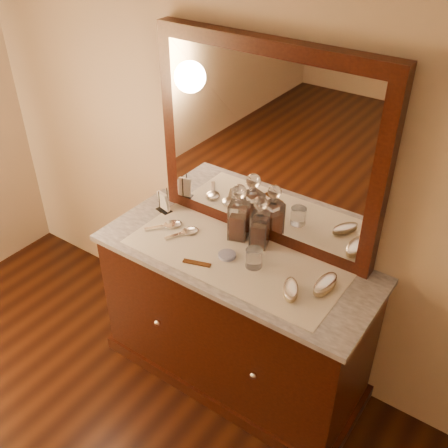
% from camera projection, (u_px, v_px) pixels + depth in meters
% --- Properties ---
extents(dresser_cabinet, '(1.40, 0.55, 0.82)m').
position_uv_depth(dresser_cabinet, '(235.00, 320.00, 2.82)').
color(dresser_cabinet, black).
rests_on(dresser_cabinet, floor).
extents(dresser_plinth, '(1.46, 0.59, 0.08)m').
position_uv_depth(dresser_plinth, '(234.00, 366.00, 3.03)').
color(dresser_plinth, black).
rests_on(dresser_plinth, floor).
extents(knob_left, '(0.04, 0.04, 0.04)m').
position_uv_depth(knob_left, '(157.00, 323.00, 2.75)').
color(knob_left, silver).
rests_on(knob_left, dresser_cabinet).
extents(knob_right, '(0.04, 0.04, 0.04)m').
position_uv_depth(knob_right, '(253.00, 376.00, 2.46)').
color(knob_right, silver).
rests_on(knob_right, dresser_cabinet).
extents(marble_top, '(1.44, 0.59, 0.03)m').
position_uv_depth(marble_top, '(236.00, 259.00, 2.58)').
color(marble_top, silver).
rests_on(marble_top, dresser_cabinet).
extents(mirror_frame, '(1.20, 0.08, 1.00)m').
position_uv_depth(mirror_frame, '(266.00, 146.00, 2.45)').
color(mirror_frame, black).
rests_on(mirror_frame, marble_top).
extents(mirror_glass, '(1.06, 0.01, 0.86)m').
position_uv_depth(mirror_glass, '(262.00, 149.00, 2.43)').
color(mirror_glass, white).
rests_on(mirror_glass, marble_top).
extents(lace_runner, '(1.10, 0.45, 0.00)m').
position_uv_depth(lace_runner, '(233.00, 258.00, 2.56)').
color(lace_runner, white).
rests_on(lace_runner, marble_top).
extents(pin_dish, '(0.09, 0.09, 0.02)m').
position_uv_depth(pin_dish, '(227.00, 255.00, 2.56)').
color(pin_dish, white).
rests_on(pin_dish, lace_runner).
extents(comb, '(0.14, 0.07, 0.01)m').
position_uv_depth(comb, '(197.00, 263.00, 2.52)').
color(comb, brown).
rests_on(comb, lace_runner).
extents(napkin_rack, '(0.10, 0.07, 0.14)m').
position_uv_depth(napkin_rack, '(164.00, 203.00, 2.88)').
color(napkin_rack, black).
rests_on(napkin_rack, marble_top).
extents(decanter_left, '(0.12, 0.12, 0.31)m').
position_uv_depth(decanter_left, '(239.00, 218.00, 2.63)').
color(decanter_left, maroon).
rests_on(decanter_left, lace_runner).
extents(decanter_right, '(0.11, 0.11, 0.29)m').
position_uv_depth(decanter_right, '(260.00, 227.00, 2.58)').
color(decanter_right, maroon).
rests_on(decanter_right, lace_runner).
extents(brush_near, '(0.13, 0.17, 0.04)m').
position_uv_depth(brush_near, '(291.00, 290.00, 2.33)').
color(brush_near, '#98845D').
rests_on(brush_near, lace_runner).
extents(brush_far, '(0.08, 0.18, 0.05)m').
position_uv_depth(brush_far, '(325.00, 284.00, 2.36)').
color(brush_far, '#98845D').
rests_on(brush_far, lace_runner).
extents(hand_mirror_outer, '(0.16, 0.19, 0.02)m').
position_uv_depth(hand_mirror_outer, '(170.00, 225.00, 2.77)').
color(hand_mirror_outer, silver).
rests_on(hand_mirror_outer, lace_runner).
extents(hand_mirror_inner, '(0.13, 0.19, 0.02)m').
position_uv_depth(hand_mirror_inner, '(187.00, 232.00, 2.72)').
color(hand_mirror_inner, silver).
rests_on(hand_mirror_inner, lace_runner).
extents(tumblers, '(0.08, 0.08, 0.10)m').
position_uv_depth(tumblers, '(254.00, 258.00, 2.48)').
color(tumblers, white).
rests_on(tumblers, lace_runner).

